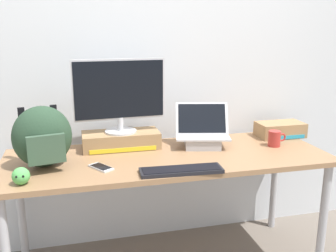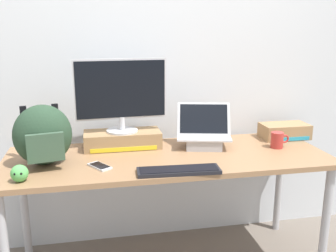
{
  "view_description": "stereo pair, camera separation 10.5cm",
  "coord_description": "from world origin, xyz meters",
  "px_view_note": "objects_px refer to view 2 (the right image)",
  "views": [
    {
      "loc": [
        -0.52,
        -2.09,
        1.48
      ],
      "look_at": [
        0.0,
        0.0,
        0.93
      ],
      "focal_mm": 40.54,
      "sensor_mm": 36.0,
      "label": 1
    },
    {
      "loc": [
        -0.42,
        -2.11,
        1.48
      ],
      "look_at": [
        0.0,
        0.0,
        0.93
      ],
      "focal_mm": 40.54,
      "sensor_mm": 36.0,
      "label": 2
    }
  ],
  "objects_px": {
    "open_laptop": "(204,138)",
    "external_keyboard": "(178,170)",
    "cell_phone": "(100,166)",
    "plush_toy": "(19,173)",
    "coffee_mug": "(277,140)",
    "desktop_monitor": "(121,94)",
    "toner_box_yellow": "(122,139)",
    "messenger_backpack": "(43,135)",
    "toner_box_cyan": "(284,131)"
  },
  "relations": [
    {
      "from": "cell_phone",
      "to": "plush_toy",
      "type": "xyz_separation_m",
      "value": [
        -0.39,
        -0.13,
        0.04
      ]
    },
    {
      "from": "toner_box_cyan",
      "to": "external_keyboard",
      "type": "bearing_deg",
      "value": -150.2
    },
    {
      "from": "cell_phone",
      "to": "toner_box_yellow",
      "type": "bearing_deg",
      "value": 33.04
    },
    {
      "from": "messenger_backpack",
      "to": "coffee_mug",
      "type": "distance_m",
      "value": 1.42
    },
    {
      "from": "desktop_monitor",
      "to": "plush_toy",
      "type": "height_order",
      "value": "desktop_monitor"
    },
    {
      "from": "open_laptop",
      "to": "messenger_backpack",
      "type": "distance_m",
      "value": 0.98
    },
    {
      "from": "toner_box_yellow",
      "to": "coffee_mug",
      "type": "xyz_separation_m",
      "value": [
        0.96,
        -0.21,
        -0.0
      ]
    },
    {
      "from": "external_keyboard",
      "to": "toner_box_cyan",
      "type": "relative_size",
      "value": 1.39
    },
    {
      "from": "desktop_monitor",
      "to": "cell_phone",
      "type": "relative_size",
      "value": 3.57
    },
    {
      "from": "desktop_monitor",
      "to": "external_keyboard",
      "type": "height_order",
      "value": "desktop_monitor"
    },
    {
      "from": "desktop_monitor",
      "to": "toner_box_yellow",
      "type": "bearing_deg",
      "value": 91.11
    },
    {
      "from": "desktop_monitor",
      "to": "plush_toy",
      "type": "distance_m",
      "value": 0.78
    },
    {
      "from": "external_keyboard",
      "to": "coffee_mug",
      "type": "relative_size",
      "value": 3.68
    },
    {
      "from": "coffee_mug",
      "to": "plush_toy",
      "type": "bearing_deg",
      "value": -170.09
    },
    {
      "from": "open_laptop",
      "to": "external_keyboard",
      "type": "height_order",
      "value": "open_laptop"
    },
    {
      "from": "open_laptop",
      "to": "cell_phone",
      "type": "relative_size",
      "value": 2.36
    },
    {
      "from": "toner_box_yellow",
      "to": "cell_phone",
      "type": "distance_m",
      "value": 0.38
    },
    {
      "from": "external_keyboard",
      "to": "plush_toy",
      "type": "bearing_deg",
      "value": -179.37
    },
    {
      "from": "open_laptop",
      "to": "toner_box_cyan",
      "type": "xyz_separation_m",
      "value": [
        0.6,
        0.09,
        -0.01
      ]
    },
    {
      "from": "toner_box_yellow",
      "to": "open_laptop",
      "type": "bearing_deg",
      "value": -10.66
    },
    {
      "from": "desktop_monitor",
      "to": "plush_toy",
      "type": "relative_size",
      "value": 6.69
    },
    {
      "from": "cell_phone",
      "to": "external_keyboard",
      "type": "bearing_deg",
      "value": -54.63
    },
    {
      "from": "external_keyboard",
      "to": "cell_phone",
      "type": "height_order",
      "value": "external_keyboard"
    },
    {
      "from": "plush_toy",
      "to": "coffee_mug",
      "type": "bearing_deg",
      "value": 9.91
    },
    {
      "from": "desktop_monitor",
      "to": "messenger_backpack",
      "type": "height_order",
      "value": "desktop_monitor"
    },
    {
      "from": "coffee_mug",
      "to": "plush_toy",
      "type": "height_order",
      "value": "coffee_mug"
    },
    {
      "from": "plush_toy",
      "to": "external_keyboard",
      "type": "bearing_deg",
      "value": -2.53
    },
    {
      "from": "messenger_backpack",
      "to": "toner_box_yellow",
      "type": "bearing_deg",
      "value": 16.15
    },
    {
      "from": "toner_box_cyan",
      "to": "coffee_mug",
      "type": "bearing_deg",
      "value": -127.68
    },
    {
      "from": "external_keyboard",
      "to": "messenger_backpack",
      "type": "height_order",
      "value": "messenger_backpack"
    },
    {
      "from": "toner_box_yellow",
      "to": "desktop_monitor",
      "type": "height_order",
      "value": "desktop_monitor"
    },
    {
      "from": "open_laptop",
      "to": "plush_toy",
      "type": "bearing_deg",
      "value": -146.94
    },
    {
      "from": "desktop_monitor",
      "to": "external_keyboard",
      "type": "distance_m",
      "value": 0.65
    },
    {
      "from": "coffee_mug",
      "to": "toner_box_cyan",
      "type": "xyz_separation_m",
      "value": [
        0.15,
        0.2,
        -0.0
      ]
    },
    {
      "from": "toner_box_yellow",
      "to": "plush_toy",
      "type": "xyz_separation_m",
      "value": [
        -0.54,
        -0.47,
        -0.01
      ]
    },
    {
      "from": "external_keyboard",
      "to": "open_laptop",
      "type": "bearing_deg",
      "value": 60.86
    },
    {
      "from": "external_keyboard",
      "to": "plush_toy",
      "type": "relative_size",
      "value": 5.18
    },
    {
      "from": "desktop_monitor",
      "to": "external_keyboard",
      "type": "bearing_deg",
      "value": -66.56
    },
    {
      "from": "toner_box_yellow",
      "to": "coffee_mug",
      "type": "distance_m",
      "value": 0.98
    },
    {
      "from": "coffee_mug",
      "to": "open_laptop",
      "type": "bearing_deg",
      "value": 166.39
    },
    {
      "from": "external_keyboard",
      "to": "coffee_mug",
      "type": "distance_m",
      "value": 0.77
    },
    {
      "from": "open_laptop",
      "to": "toner_box_yellow",
      "type": "bearing_deg",
      "value": -177.11
    },
    {
      "from": "toner_box_yellow",
      "to": "toner_box_cyan",
      "type": "bearing_deg",
      "value": -0.51
    },
    {
      "from": "messenger_backpack",
      "to": "coffee_mug",
      "type": "bearing_deg",
      "value": -10.06
    },
    {
      "from": "toner_box_yellow",
      "to": "messenger_backpack",
      "type": "height_order",
      "value": "messenger_backpack"
    },
    {
      "from": "desktop_monitor",
      "to": "open_laptop",
      "type": "relative_size",
      "value": 1.51
    },
    {
      "from": "toner_box_yellow",
      "to": "plush_toy",
      "type": "relative_size",
      "value": 5.6
    },
    {
      "from": "plush_toy",
      "to": "toner_box_cyan",
      "type": "bearing_deg",
      "value": 15.47
    },
    {
      "from": "coffee_mug",
      "to": "cell_phone",
      "type": "relative_size",
      "value": 0.75
    },
    {
      "from": "external_keyboard",
      "to": "toner_box_cyan",
      "type": "height_order",
      "value": "toner_box_cyan"
    }
  ]
}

